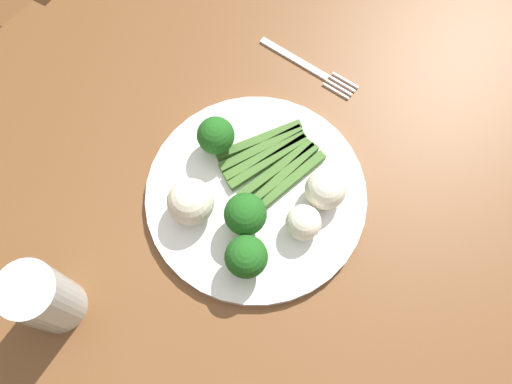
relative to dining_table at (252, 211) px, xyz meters
The scene contains 12 objects.
ground_plane 0.68m from the dining_table, ahead, with size 6.00×6.00×0.02m, color gray.
dining_table is the anchor object (origin of this frame).
plate 0.11m from the dining_table, 63.34° to the left, with size 0.30×0.30×0.01m, color white.
asparagus_bundle 0.13m from the dining_table, behind, with size 0.15×0.12×0.01m.
broccoli_front_left 0.17m from the dining_table, 32.70° to the left, with size 0.05×0.05×0.07m.
broccoli_back_right 0.19m from the dining_table, 36.74° to the left, with size 0.05×0.05×0.07m.
broccoli_right 0.17m from the dining_table, 99.28° to the right, with size 0.05×0.05×0.06m.
cauliflower_front 0.17m from the dining_table, 86.17° to the left, with size 0.05×0.05×0.05m, color white.
cauliflower_edge 0.17m from the dining_table, 24.21° to the right, with size 0.06×0.06×0.06m, color silver.
cauliflower_outer_edge 0.18m from the dining_table, 118.18° to the left, with size 0.05×0.05×0.05m, color white.
fork 0.24m from the dining_table, 164.37° to the right, with size 0.03×0.17×0.00m.
water_glass 0.33m from the dining_table, 16.59° to the right, with size 0.07×0.07×0.12m, color silver.
Camera 1 is at (0.21, 0.18, 1.47)m, focal length 38.10 mm.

